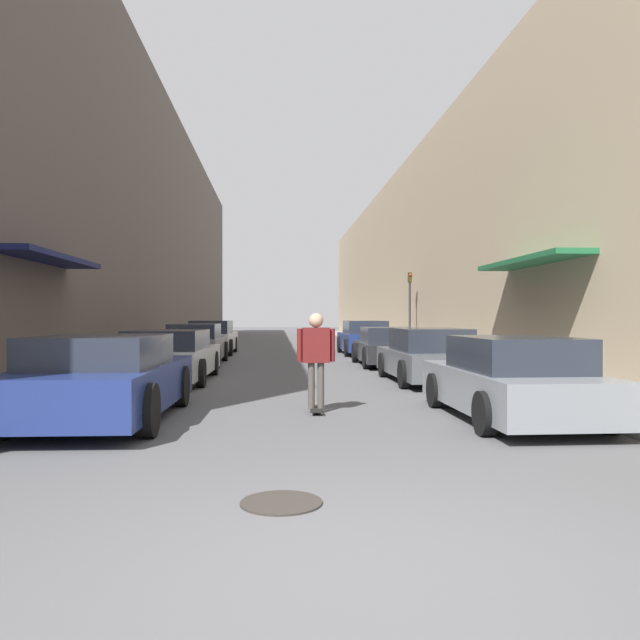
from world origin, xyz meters
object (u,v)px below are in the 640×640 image
object	(u,v)px
parked_car_right_0	(512,380)
skateboarder	(316,352)
parked_car_right_1	(428,357)
parked_car_right_3	(364,338)
manhole_cover	(281,503)
parked_car_right_2	(388,347)
parked_car_left_3	(212,338)
parked_car_left_1	(169,356)
parked_car_left_0	(104,379)
traffic_light	(410,302)
parked_car_left_2	(196,344)

from	to	relation	value
parked_car_right_0	skateboarder	distance (m)	3.13
parked_car_right_1	skateboarder	bearing A→B (deg)	-123.43
parked_car_right_0	skateboarder	bearing A→B (deg)	162.86
parked_car_right_3	manhole_cover	world-z (taller)	parked_car_right_3
parked_car_right_2	parked_car_right_3	distance (m)	5.92
manhole_cover	parked_car_left_3	bearing A→B (deg)	97.40
parked_car_right_2	manhole_cover	size ratio (longest dim) A/B	6.30
parked_car_left_1	parked_car_right_1	bearing A→B (deg)	-6.24
parked_car_left_0	parked_car_right_2	xyz separation A→B (m)	(6.21, 10.32, -0.04)
skateboarder	parked_car_right_0	bearing A→B (deg)	-17.14
parked_car_right_0	parked_car_left_0	bearing A→B (deg)	177.09
skateboarder	traffic_light	world-z (taller)	traffic_light
parked_car_left_0	traffic_light	xyz separation A→B (m)	(8.56, 17.83, 1.61)
parked_car_left_2	traffic_light	size ratio (longest dim) A/B	1.40
traffic_light	parked_car_left_1	bearing A→B (deg)	-125.56
parked_car_right_1	traffic_light	size ratio (longest dim) A/B	1.25
manhole_cover	traffic_light	size ratio (longest dim) A/B	0.20
parked_car_right_3	traffic_light	bearing A→B (deg)	34.93
parked_car_left_3	skateboarder	size ratio (longest dim) A/B	2.75
parked_car_left_2	manhole_cover	xyz separation A→B (m)	(2.73, -15.70, -0.65)
parked_car_left_2	parked_car_right_2	distance (m)	6.36
parked_car_left_0	parked_car_right_2	bearing A→B (deg)	58.98
parked_car_left_1	skateboarder	size ratio (longest dim) A/B	2.94
parked_car_left_0	traffic_light	size ratio (longest dim) A/B	1.35
parked_car_right_0	manhole_cover	bearing A→B (deg)	-131.37
parked_car_left_0	parked_car_left_1	xyz separation A→B (m)	(-0.02, 5.84, -0.03)
parked_car_right_3	traffic_light	size ratio (longest dim) A/B	1.35
parked_car_left_0	manhole_cover	bearing A→B (deg)	-58.79
parked_car_right_0	parked_car_left_1	bearing A→B (deg)	135.39
parked_car_right_0	parked_car_right_3	world-z (taller)	parked_car_right_3
parked_car_left_3	manhole_cover	size ratio (longest dim) A/B	6.47
parked_car_right_0	parked_car_right_1	bearing A→B (deg)	89.52
parked_car_left_2	parked_car_right_3	xyz separation A→B (m)	(6.36, 4.92, 0.03)
parked_car_left_3	traffic_light	distance (m)	8.86
parked_car_left_0	parked_car_right_1	bearing A→B (deg)	39.42
parked_car_left_1	parked_car_right_0	distance (m)	8.76
parked_car_left_3	skateboarder	bearing A→B (deg)	-78.33
parked_car_left_1	parked_car_right_3	bearing A→B (deg)	58.81
parked_car_left_1	skateboarder	world-z (taller)	skateboarder
parked_car_left_3	parked_car_right_0	distance (m)	18.42
parked_car_left_2	parked_car_right_2	xyz separation A→B (m)	(6.28, -1.00, -0.05)
parked_car_right_0	parked_car_right_3	xyz separation A→B (m)	(0.06, 16.56, 0.08)
parked_car_right_2	skateboarder	xyz separation A→B (m)	(-2.95, -9.73, 0.41)
parked_car_right_0	manhole_cover	world-z (taller)	parked_car_right_0
parked_car_right_0	skateboarder	xyz separation A→B (m)	(-2.96, 0.91, 0.40)
parked_car_left_1	manhole_cover	size ratio (longest dim) A/B	6.91
traffic_light	parked_car_right_3	bearing A→B (deg)	-145.07
parked_car_right_0	parked_car_right_2	distance (m)	10.64
skateboarder	parked_car_right_3	bearing A→B (deg)	79.07
parked_car_left_0	skateboarder	xyz separation A→B (m)	(3.26, 0.60, 0.37)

